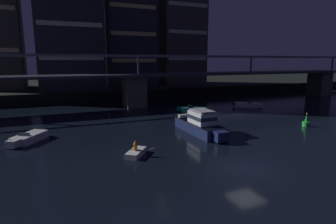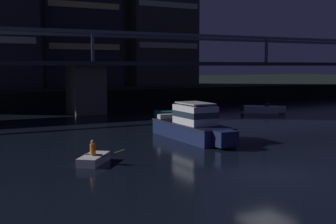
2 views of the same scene
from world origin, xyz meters
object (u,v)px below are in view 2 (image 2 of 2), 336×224
(speedboat_mid_center, at_px, (179,115))
(river_bridge, at_px, (86,74))
(dinghy_with_paddler, at_px, (94,159))
(speedboat_near_right, at_px, (263,109))
(cabin_cruiser_near_left, at_px, (193,125))

(speedboat_mid_center, bearing_deg, river_bridge, 127.60)
(river_bridge, bearing_deg, dinghy_with_paddler, -105.50)
(river_bridge, bearing_deg, speedboat_near_right, -24.95)
(cabin_cruiser_near_left, xyz_separation_m, speedboat_near_right, (16.78, 12.57, -0.64))
(speedboat_mid_center, bearing_deg, cabin_cruiser_near_left, -113.86)
(cabin_cruiser_near_left, distance_m, dinghy_with_paddler, 10.26)
(river_bridge, xyz_separation_m, cabin_cruiser_near_left, (1.98, -21.30, -3.53))
(speedboat_mid_center, relative_size, dinghy_with_paddler, 1.69)
(river_bridge, distance_m, cabin_cruiser_near_left, 21.68)
(cabin_cruiser_near_left, relative_size, speedboat_near_right, 1.97)
(cabin_cruiser_near_left, bearing_deg, speedboat_mid_center, 66.14)
(speedboat_mid_center, xyz_separation_m, dinghy_with_paddler, (-14.41, -16.48, -0.14))
(speedboat_near_right, relative_size, dinghy_with_paddler, 1.70)
(speedboat_near_right, bearing_deg, speedboat_mid_center, -176.66)
(speedboat_near_right, distance_m, dinghy_with_paddler, 31.09)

